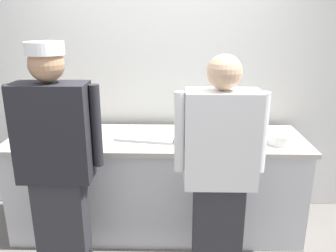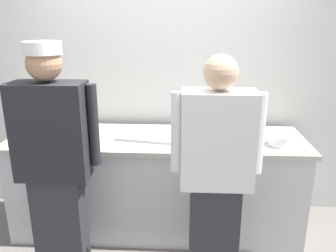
{
  "view_description": "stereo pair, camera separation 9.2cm",
  "coord_description": "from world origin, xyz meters",
  "px_view_note": "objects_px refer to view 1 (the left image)",
  "views": [
    {
      "loc": [
        0.16,
        -2.46,
        1.91
      ],
      "look_at": [
        0.1,
        0.44,
        0.99
      ],
      "focal_mm": 36.88,
      "sensor_mm": 36.0,
      "label": 1
    },
    {
      "loc": [
        0.25,
        -2.45,
        1.91
      ],
      "look_at": [
        0.1,
        0.44,
        0.99
      ],
      "focal_mm": 36.88,
      "sensor_mm": 36.0,
      "label": 2
    }
  ],
  "objects_px": {
    "squeeze_bottle_secondary": "(94,130)",
    "deli_cup": "(59,136)",
    "sheet_tray": "(147,136)",
    "chef_center": "(220,173)",
    "plate_stack_front": "(281,139)",
    "squeeze_bottle_primary": "(252,123)",
    "plate_stack_rear": "(190,138)",
    "chef_near_left": "(57,164)",
    "mixing_bowl_steel": "(226,132)",
    "ramekin_red_sauce": "(182,130)",
    "chefs_knife": "(34,140)",
    "ramekin_orange_sauce": "(259,139)",
    "squeeze_bottle_spare": "(82,132)"
  },
  "relations": [
    {
      "from": "sheet_tray",
      "to": "squeeze_bottle_secondary",
      "type": "bearing_deg",
      "value": -168.63
    },
    {
      "from": "chef_near_left",
      "to": "chef_center",
      "type": "height_order",
      "value": "chef_near_left"
    },
    {
      "from": "ramekin_orange_sauce",
      "to": "squeeze_bottle_primary",
      "type": "bearing_deg",
      "value": 93.96
    },
    {
      "from": "plate_stack_rear",
      "to": "deli_cup",
      "type": "height_order",
      "value": "deli_cup"
    },
    {
      "from": "chef_near_left",
      "to": "squeeze_bottle_spare",
      "type": "relative_size",
      "value": 9.23
    },
    {
      "from": "plate_stack_front",
      "to": "deli_cup",
      "type": "distance_m",
      "value": 1.87
    },
    {
      "from": "plate_stack_front",
      "to": "chefs_knife",
      "type": "relative_size",
      "value": 0.73
    },
    {
      "from": "plate_stack_front",
      "to": "mixing_bowl_steel",
      "type": "relative_size",
      "value": 0.53
    },
    {
      "from": "mixing_bowl_steel",
      "to": "chefs_knife",
      "type": "bearing_deg",
      "value": -176.69
    },
    {
      "from": "sheet_tray",
      "to": "deli_cup",
      "type": "bearing_deg",
      "value": -171.99
    },
    {
      "from": "plate_stack_rear",
      "to": "squeeze_bottle_spare",
      "type": "xyz_separation_m",
      "value": [
        -0.9,
        -0.01,
        0.05
      ]
    },
    {
      "from": "mixing_bowl_steel",
      "to": "squeeze_bottle_primary",
      "type": "bearing_deg",
      "value": 33.16
    },
    {
      "from": "plate_stack_front",
      "to": "squeeze_bottle_secondary",
      "type": "relative_size",
      "value": 1.06
    },
    {
      "from": "sheet_tray",
      "to": "squeeze_bottle_primary",
      "type": "xyz_separation_m",
      "value": [
        0.94,
        0.16,
        0.07
      ]
    },
    {
      "from": "mixing_bowl_steel",
      "to": "squeeze_bottle_spare",
      "type": "bearing_deg",
      "value": -173.87
    },
    {
      "from": "chef_center",
      "to": "squeeze_bottle_primary",
      "type": "height_order",
      "value": "chef_center"
    },
    {
      "from": "squeeze_bottle_primary",
      "to": "chefs_knife",
      "type": "height_order",
      "value": "squeeze_bottle_primary"
    },
    {
      "from": "mixing_bowl_steel",
      "to": "sheet_tray",
      "type": "bearing_deg",
      "value": 179.21
    },
    {
      "from": "squeeze_bottle_spare",
      "to": "ramekin_red_sauce",
      "type": "distance_m",
      "value": 0.88
    },
    {
      "from": "squeeze_bottle_primary",
      "to": "squeeze_bottle_spare",
      "type": "relative_size",
      "value": 0.92
    },
    {
      "from": "ramekin_red_sauce",
      "to": "ramekin_orange_sauce",
      "type": "bearing_deg",
      "value": -17.87
    },
    {
      "from": "ramekin_orange_sauce",
      "to": "squeeze_bottle_secondary",
      "type": "bearing_deg",
      "value": -179.35
    },
    {
      "from": "chef_near_left",
      "to": "plate_stack_front",
      "type": "bearing_deg",
      "value": 18.0
    },
    {
      "from": "ramekin_orange_sauce",
      "to": "squeeze_bottle_spare",
      "type": "bearing_deg",
      "value": -177.4
    },
    {
      "from": "deli_cup",
      "to": "chefs_knife",
      "type": "xyz_separation_m",
      "value": [
        -0.21,
        0.0,
        -0.04
      ]
    },
    {
      "from": "chef_center",
      "to": "squeeze_bottle_secondary",
      "type": "height_order",
      "value": "chef_center"
    },
    {
      "from": "plate_stack_rear",
      "to": "chefs_knife",
      "type": "height_order",
      "value": "plate_stack_rear"
    },
    {
      "from": "plate_stack_rear",
      "to": "mixing_bowl_steel",
      "type": "height_order",
      "value": "mixing_bowl_steel"
    },
    {
      "from": "chef_center",
      "to": "squeeze_bottle_spare",
      "type": "xyz_separation_m",
      "value": [
        -1.08,
        0.57,
        0.1
      ]
    },
    {
      "from": "squeeze_bottle_spare",
      "to": "deli_cup",
      "type": "distance_m",
      "value": 0.23
    },
    {
      "from": "ramekin_red_sauce",
      "to": "deli_cup",
      "type": "height_order",
      "value": "deli_cup"
    },
    {
      "from": "squeeze_bottle_primary",
      "to": "ramekin_red_sauce",
      "type": "bearing_deg",
      "value": -178.23
    },
    {
      "from": "chef_center",
      "to": "deli_cup",
      "type": "bearing_deg",
      "value": 154.85
    },
    {
      "from": "ramekin_red_sauce",
      "to": "deli_cup",
      "type": "xyz_separation_m",
      "value": [
        -1.05,
        -0.24,
        0.02
      ]
    },
    {
      "from": "chef_center",
      "to": "plate_stack_rear",
      "type": "xyz_separation_m",
      "value": [
        -0.17,
        0.58,
        0.05
      ]
    },
    {
      "from": "plate_stack_rear",
      "to": "squeeze_bottle_primary",
      "type": "height_order",
      "value": "squeeze_bottle_primary"
    },
    {
      "from": "squeeze_bottle_secondary",
      "to": "deli_cup",
      "type": "relative_size",
      "value": 2.11
    },
    {
      "from": "plate_stack_front",
      "to": "mixing_bowl_steel",
      "type": "bearing_deg",
      "value": 163.26
    },
    {
      "from": "plate_stack_front",
      "to": "squeeze_bottle_primary",
      "type": "bearing_deg",
      "value": 121.01
    },
    {
      "from": "squeeze_bottle_secondary",
      "to": "deli_cup",
      "type": "height_order",
      "value": "squeeze_bottle_secondary"
    },
    {
      "from": "deli_cup",
      "to": "chefs_knife",
      "type": "relative_size",
      "value": 0.33
    },
    {
      "from": "plate_stack_rear",
      "to": "mixing_bowl_steel",
      "type": "bearing_deg",
      "value": 21.88
    },
    {
      "from": "chef_near_left",
      "to": "chef_center",
      "type": "relative_size",
      "value": 1.04
    },
    {
      "from": "mixing_bowl_steel",
      "to": "ramekin_red_sauce",
      "type": "bearing_deg",
      "value": 158.8
    },
    {
      "from": "chef_center",
      "to": "mixing_bowl_steel",
      "type": "relative_size",
      "value": 4.49
    },
    {
      "from": "ramekin_orange_sauce",
      "to": "chefs_knife",
      "type": "xyz_separation_m",
      "value": [
        -1.92,
        -0.03,
        -0.01
      ]
    },
    {
      "from": "chef_near_left",
      "to": "squeeze_bottle_primary",
      "type": "height_order",
      "value": "chef_near_left"
    },
    {
      "from": "squeeze_bottle_spare",
      "to": "plate_stack_front",
      "type": "bearing_deg",
      "value": -0.03
    },
    {
      "from": "plate_stack_front",
      "to": "chefs_knife",
      "type": "height_order",
      "value": "plate_stack_front"
    },
    {
      "from": "mixing_bowl_steel",
      "to": "ramekin_red_sauce",
      "type": "distance_m",
      "value": 0.41
    }
  ]
}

